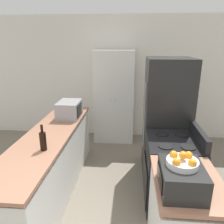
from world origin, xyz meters
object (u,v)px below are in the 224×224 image
pantry_cabinet (114,97)px  stove (171,172)px  microwave (69,109)px  refrigerator (166,118)px  fruit_bowl (182,161)px  toaster_oven (181,178)px  wine_bottle (43,141)px

pantry_cabinet → stove: (0.89, -1.94, -0.50)m
stove → microwave: bearing=153.3°
refrigerator → fruit_bowl: size_ratio=7.28×
stove → toaster_oven: toaster_oven is taller
stove → microwave: (-1.52, 0.76, 0.57)m
stove → wine_bottle: bearing=-166.0°
microwave → refrigerator: bearing=0.8°
stove → fruit_bowl: bearing=-97.6°
stove → fruit_bowl: 1.18m
pantry_cabinet → microwave: size_ratio=4.21×
pantry_cabinet → fruit_bowl: (0.77, -2.88, 0.19)m
stove → toaster_oven: bearing=-97.4°
toaster_oven → refrigerator: bearing=85.5°
toaster_oven → fruit_bowl: 0.15m
microwave → toaster_oven: bearing=-50.8°
microwave → fruit_bowl: (1.40, -1.70, 0.12)m
fruit_bowl → stove: bearing=82.4°
stove → wine_bottle: (-1.51, -0.38, 0.55)m
pantry_cabinet → refrigerator: 1.47m
pantry_cabinet → fruit_bowl: pantry_cabinet is taller
wine_bottle → toaster_oven: wine_bottle is taller
refrigerator → microwave: size_ratio=4.05×
stove → refrigerator: refrigerator is taller
wine_bottle → fruit_bowl: bearing=-22.2°
stove → microwave: 1.80m
fruit_bowl → refrigerator: bearing=85.4°
pantry_cabinet → toaster_oven: bearing=-75.1°
pantry_cabinet → wine_bottle: (-0.61, -2.31, 0.05)m
wine_bottle → refrigerator: bearing=37.3°
stove → refrigerator: (0.01, 0.79, 0.46)m
pantry_cabinet → refrigerator: size_ratio=1.04×
microwave → wine_bottle: wine_bottle is taller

